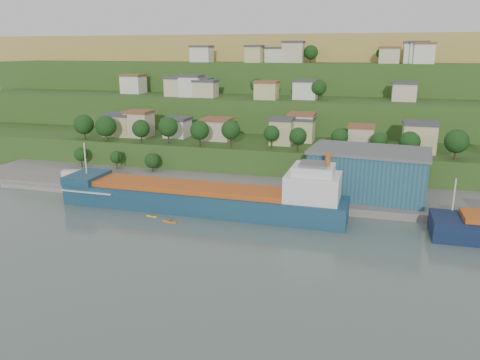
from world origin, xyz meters
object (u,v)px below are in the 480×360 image
(caravan, at_px, (73,175))
(kayak_orange, at_px, (170,221))
(cargo_ship_near, at_px, (209,200))
(warehouse, at_px, (368,172))

(caravan, xyz_separation_m, kayak_orange, (43.11, -23.69, -2.44))
(cargo_ship_near, distance_m, warehouse, 43.62)
(warehouse, distance_m, caravan, 89.06)
(cargo_ship_near, bearing_deg, warehouse, 26.48)
(caravan, relative_size, kayak_orange, 1.76)
(warehouse, xyz_separation_m, kayak_orange, (-45.60, -29.15, -8.17))
(cargo_ship_near, height_order, kayak_orange, cargo_ship_near)
(cargo_ship_near, xyz_separation_m, kayak_orange, (-6.56, -10.46, -2.81))
(warehouse, relative_size, caravan, 5.07)
(warehouse, bearing_deg, cargo_ship_near, -148.57)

